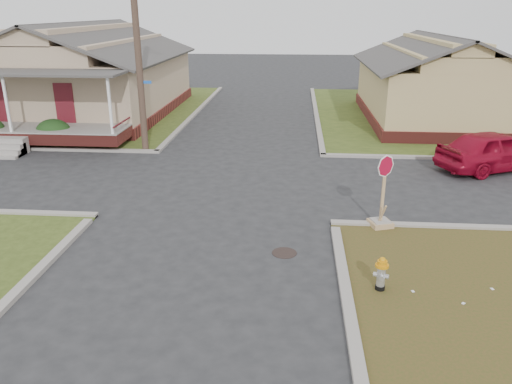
# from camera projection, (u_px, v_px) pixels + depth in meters

# --- Properties ---
(ground) EXTENTS (120.00, 120.00, 0.00)m
(ground) POSITION_uv_depth(u_px,v_px,m) (203.00, 242.00, 13.45)
(ground) COLOR #252628
(ground) RESTS_ON ground
(verge_far_left) EXTENTS (19.00, 19.00, 0.05)m
(verge_far_left) POSITION_uv_depth(u_px,v_px,m) (50.00, 109.00, 31.27)
(verge_far_left) COLOR #384819
(verge_far_left) RESTS_ON ground
(curbs) EXTENTS (80.00, 40.00, 0.12)m
(curbs) POSITION_uv_depth(u_px,v_px,m) (228.00, 182.00, 18.13)
(curbs) COLOR gray
(curbs) RESTS_ON ground
(manhole) EXTENTS (0.64, 0.64, 0.01)m
(manhole) POSITION_uv_depth(u_px,v_px,m) (284.00, 253.00, 12.81)
(manhole) COLOR black
(manhole) RESTS_ON ground
(corner_house) EXTENTS (10.10, 15.50, 5.30)m
(corner_house) POSITION_uv_depth(u_px,v_px,m) (84.00, 75.00, 29.03)
(corner_house) COLOR maroon
(corner_house) RESTS_ON ground
(side_house_yellow) EXTENTS (7.60, 11.60, 4.70)m
(side_house_yellow) POSITION_uv_depth(u_px,v_px,m) (436.00, 81.00, 27.38)
(side_house_yellow) COLOR maroon
(side_house_yellow) RESTS_ON ground
(utility_pole) EXTENTS (1.80, 0.28, 9.00)m
(utility_pole) POSITION_uv_depth(u_px,v_px,m) (137.00, 41.00, 20.49)
(utility_pole) COLOR #3D2C23
(utility_pole) RESTS_ON ground
(fire_hydrant) EXTENTS (0.30, 0.30, 0.79)m
(fire_hydrant) POSITION_uv_depth(u_px,v_px,m) (381.00, 272.00, 10.92)
(fire_hydrant) COLOR black
(fire_hydrant) RESTS_ON ground
(stop_sign) EXTENTS (0.60, 0.59, 2.12)m
(stop_sign) POSITION_uv_depth(u_px,v_px,m) (381.00, 211.00, 14.15)
(stop_sign) COLOR tan
(stop_sign) RESTS_ON ground
(red_sedan) EXTENTS (4.96, 3.57, 1.57)m
(red_sedan) POSITION_uv_depth(u_px,v_px,m) (495.00, 150.00, 19.20)
(red_sedan) COLOR maroon
(red_sedan) RESTS_ON ground
(hedge_right) EXTENTS (1.53, 1.25, 1.17)m
(hedge_right) POSITION_uv_depth(u_px,v_px,m) (54.00, 133.00, 22.61)
(hedge_right) COLOR #143312
(hedge_right) RESTS_ON verge_far_left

